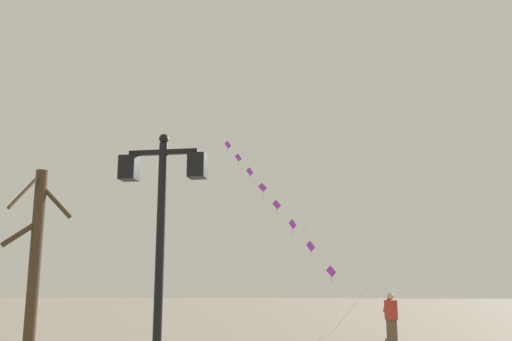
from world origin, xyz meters
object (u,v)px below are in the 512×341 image
Objects in this scene: kite_flyer at (391,319)px; kite_train at (278,206)px; bare_tree at (34,265)px; twin_lantern_lamp_post at (161,214)px.

kite_train is at bearing -0.76° from kite_flyer.
twin_lantern_lamp_post is at bearing -38.56° from bare_tree.
kite_train is 15.70m from bare_tree.
kite_flyer is at bearing 40.52° from bare_tree.
twin_lantern_lamp_post is 5.14m from bare_tree.
kite_train is (-0.24, 18.05, 2.65)m from twin_lantern_lamp_post.
twin_lantern_lamp_post is at bearing -89.24° from kite_train.
kite_train reaches higher than bare_tree.
kite_flyer is 0.38× the size of bare_tree.
twin_lantern_lamp_post is 0.96× the size of bare_tree.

